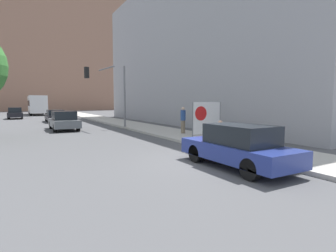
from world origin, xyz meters
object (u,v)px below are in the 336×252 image
object	(u,v)px
city_bus_on_road	(37,104)
car_on_road_nearest	(64,121)
pedestrian_behind	(183,120)
protest_banner	(206,118)
parked_car_curbside	(238,146)
car_on_road_distant	(15,113)
seated_protester	(221,132)
car_on_road_midblock	(55,116)
traffic_light_pole	(110,85)

from	to	relation	value
city_bus_on_road	car_on_road_nearest	bearing A→B (deg)	-89.31
pedestrian_behind	protest_banner	distance (m)	1.82
parked_car_curbside	car_on_road_distant	size ratio (longest dim) A/B	1.02
pedestrian_behind	car_on_road_distant	bearing A→B (deg)	144.32
car_on_road_distant	city_bus_on_road	distance (m)	11.74
pedestrian_behind	car_on_road_distant	distance (m)	27.45
protest_banner	car_on_road_distant	xyz separation A→B (m)	(-10.54, 27.29, -0.48)
parked_car_curbside	seated_protester	bearing A→B (deg)	57.35
car_on_road_nearest	car_on_road_midblock	world-z (taller)	car_on_road_nearest
seated_protester	city_bus_on_road	world-z (taller)	city_bus_on_road
car_on_road_midblock	city_bus_on_road	world-z (taller)	city_bus_on_road
city_bus_on_road	car_on_road_distant	bearing A→B (deg)	-105.95
traffic_light_pole	city_bus_on_road	distance (m)	30.93
pedestrian_behind	car_on_road_nearest	world-z (taller)	pedestrian_behind
seated_protester	pedestrian_behind	world-z (taller)	pedestrian_behind
pedestrian_behind	city_bus_on_road	xyz separation A→B (m)	(-6.71, 36.83, 0.85)
city_bus_on_road	parked_car_curbside	bearing A→B (deg)	-85.34
protest_banner	car_on_road_midblock	bearing A→B (deg)	109.30
car_on_road_nearest	car_on_road_midblock	distance (m)	9.49
seated_protester	parked_car_curbside	size ratio (longest dim) A/B	0.28
parked_car_curbside	protest_banner	bearing A→B (deg)	60.33
car_on_road_midblock	car_on_road_distant	distance (m)	9.44
seated_protester	city_bus_on_road	distance (m)	42.07
car_on_road_nearest	pedestrian_behind	bearing A→B (deg)	-49.87
traffic_light_pole	parked_car_curbside	distance (m)	14.58
parked_car_curbside	car_on_road_nearest	world-z (taller)	car_on_road_nearest
traffic_light_pole	seated_protester	bearing A→B (deg)	-79.38
city_bus_on_road	seated_protester	bearing A→B (deg)	-82.10
parked_car_curbside	car_on_road_distant	distance (m)	34.41
seated_protester	car_on_road_midblock	xyz separation A→B (m)	(-5.01, 21.86, -0.08)
city_bus_on_road	protest_banner	bearing A→B (deg)	-79.23
traffic_light_pole	city_bus_on_road	size ratio (longest dim) A/B	0.46
car_on_road_nearest	city_bus_on_road	distance (m)	29.30
car_on_road_nearest	car_on_road_midblock	xyz separation A→B (m)	(0.42, 9.48, -0.06)
seated_protester	protest_banner	bearing A→B (deg)	56.51
car_on_road_midblock	parked_car_curbside	bearing A→B (deg)	-83.44
seated_protester	city_bus_on_road	xyz separation A→B (m)	(-5.78, 41.66, 1.12)
pedestrian_behind	parked_car_curbside	bearing A→B (deg)	-77.42
protest_banner	city_bus_on_road	distance (m)	39.22
pedestrian_behind	city_bus_on_road	world-z (taller)	city_bus_on_road
protest_banner	city_bus_on_road	bearing A→B (deg)	100.77
parked_car_curbside	city_bus_on_road	world-z (taller)	city_bus_on_road
pedestrian_behind	parked_car_curbside	distance (m)	8.69
traffic_light_pole	car_on_road_distant	world-z (taller)	traffic_light_pole
car_on_road_distant	car_on_road_midblock	bearing A→B (deg)	-65.04
parked_car_curbside	city_bus_on_road	distance (m)	45.12
protest_banner	parked_car_curbside	distance (m)	7.42
car_on_road_distant	seated_protester	bearing A→B (deg)	-73.53
car_on_road_distant	city_bus_on_road	bearing A→B (deg)	74.05
protest_banner	city_bus_on_road	size ratio (longest dim) A/B	0.20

